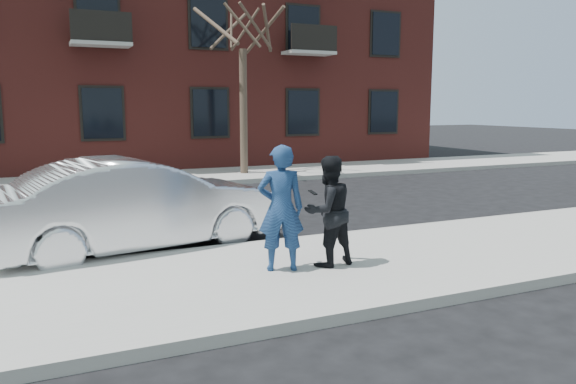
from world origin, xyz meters
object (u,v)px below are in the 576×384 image
street_tree (242,13)px  man_peacoat (328,211)px  silver_sedan (139,205)px  man_hoodie (281,208)px

street_tree → man_peacoat: size_ratio=4.22×
silver_sedan → man_hoodie: 2.92m
street_tree → man_peacoat: street_tree is taller
silver_sedan → man_peacoat: (2.28, -2.52, 0.15)m
street_tree → man_hoodie: (-3.47, -11.16, -4.48)m
street_tree → man_hoodie: 12.52m
street_tree → man_peacoat: (-2.74, -11.22, -4.57)m
man_hoodie → man_peacoat: size_ratio=1.11×
street_tree → silver_sedan: size_ratio=1.40×
street_tree → silver_sedan: (-5.02, -8.70, -4.72)m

